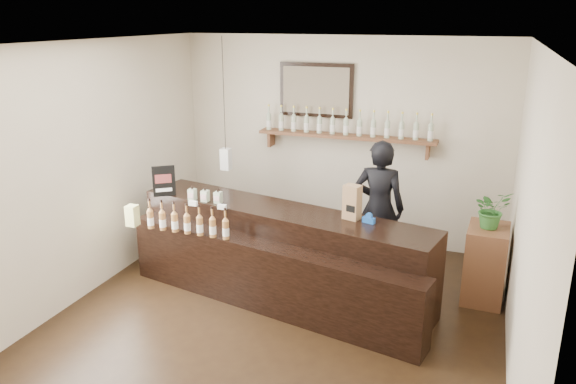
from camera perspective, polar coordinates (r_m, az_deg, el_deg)
The scene contains 10 objects.
ground at distance 5.99m, azimuth -1.28°, elevation -13.02°, with size 5.00×5.00×0.00m, color black.
room_shell at distance 5.33m, azimuth -1.41°, elevation 2.96°, with size 5.00×5.00×5.00m.
back_wall_decor at distance 7.57m, azimuth 4.13°, elevation 7.68°, with size 2.66×0.96×1.69m.
counter at distance 6.31m, azimuth -1.08°, elevation -6.60°, with size 3.59×1.66×1.15m.
promo_sign at distance 6.78m, azimuth -12.50°, elevation 1.09°, with size 0.23×0.17×0.37m.
paper_bag at distance 5.91m, azimuth 6.54°, elevation -1.03°, with size 0.20×0.17×0.37m.
tape_dispenser at distance 5.86m, azimuth 8.21°, elevation -2.73°, with size 0.14×0.09×0.11m.
side_cabinet at distance 6.60m, azimuth 19.40°, elevation -6.88°, with size 0.45×0.60×0.85m.
potted_plant at distance 6.38m, azimuth 19.98°, elevation -1.66°, with size 0.38×0.33×0.42m, color #306E2C.
shopkeeper at distance 6.79m, azimuth 9.27°, elevation -0.74°, with size 0.69×0.45×1.88m, color black.
Camera 1 is at (1.87, -4.80, 3.05)m, focal length 35.00 mm.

